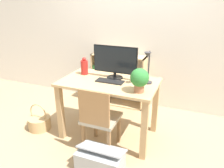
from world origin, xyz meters
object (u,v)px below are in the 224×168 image
object	(u,v)px
monitor	(115,61)
vase	(84,67)
keyboard	(110,81)
storage_box	(100,159)
bookshelf	(110,79)
desk_lamp	(148,65)
basket	(39,122)
potted_plant	(140,79)
chair	(99,118)

from	to	relation	value
monitor	vase	xyz separation A→B (m)	(-0.43, -0.01, -0.12)
keyboard	storage_box	distance (m)	0.91
storage_box	monitor	bearing A→B (deg)	99.58
vase	bookshelf	xyz separation A→B (m)	(0.04, 0.80, -0.45)
desk_lamp	storage_box	bearing A→B (deg)	-114.17
basket	keyboard	bearing A→B (deg)	12.46
monitor	keyboard	world-z (taller)	monitor
monitor	storage_box	size ratio (longest dim) A/B	1.16
potted_plant	chair	size ratio (longest dim) A/B	0.32
monitor	chair	xyz separation A→B (m)	(-0.01, -0.48, -0.55)
monitor	chair	world-z (taller)	monitor
keyboard	vase	bearing A→B (deg)	161.43
bookshelf	storage_box	size ratio (longest dim) A/B	1.80
basket	storage_box	world-z (taller)	basket
keyboard	basket	bearing A→B (deg)	-167.54
keyboard	desk_lamp	size ratio (longest dim) A/B	0.85
keyboard	desk_lamp	xyz separation A→B (m)	(0.44, 0.07, 0.24)
vase	chair	bearing A→B (deg)	-48.02
monitor	bookshelf	size ratio (longest dim) A/B	0.64
desk_lamp	storage_box	distance (m)	1.17
chair	basket	xyz separation A→B (m)	(-0.98, 0.11, -0.35)
potted_plant	chair	distance (m)	0.65
keyboard	chair	bearing A→B (deg)	-90.33
keyboard	vase	size ratio (longest dim) A/B	1.46
chair	bookshelf	distance (m)	1.33
potted_plant	bookshelf	distance (m)	1.45
basket	vase	bearing A→B (deg)	32.70
vase	desk_lamp	bearing A→B (deg)	-4.53
chair	storage_box	bearing A→B (deg)	-70.06
vase	storage_box	xyz separation A→B (m)	(0.56, -0.75, -0.76)
bookshelf	basket	distance (m)	1.35
potted_plant	basket	world-z (taller)	potted_plant
monitor	bookshelf	bearing A→B (deg)	116.63
monitor	desk_lamp	world-z (taller)	monitor
potted_plant	basket	size ratio (longest dim) A/B	0.70
basket	storage_box	size ratio (longest dim) A/B	0.76
monitor	chair	bearing A→B (deg)	-91.15
keyboard	monitor	bearing A→B (deg)	87.10
monitor	potted_plant	size ratio (longest dim) A/B	2.15
desk_lamp	bookshelf	distance (m)	1.34
monitor	keyboard	xyz separation A→B (m)	(-0.01, -0.15, -0.22)
desk_lamp	vase	bearing A→B (deg)	175.47
keyboard	storage_box	size ratio (longest dim) A/B	0.69
keyboard	vase	xyz separation A→B (m)	(-0.42, 0.14, 0.10)
monitor	vase	distance (m)	0.45
keyboard	desk_lamp	distance (m)	0.51
vase	storage_box	size ratio (longest dim) A/B	0.47
keyboard	bookshelf	xyz separation A→B (m)	(-0.39, 0.94, -0.35)
keyboard	chair	distance (m)	0.47
desk_lamp	basket	world-z (taller)	desk_lamp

